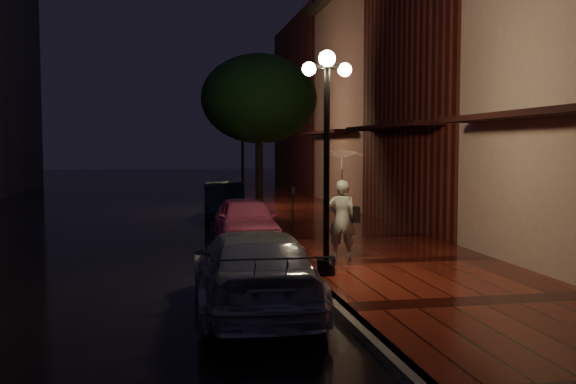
{
  "coord_description": "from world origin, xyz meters",
  "views": [
    {
      "loc": [
        -2.65,
        -16.96,
        2.63
      ],
      "look_at": [
        0.56,
        0.16,
        1.4
      ],
      "focal_mm": 40.0,
      "sensor_mm": 36.0,
      "label": 1
    }
  ],
  "objects": [
    {
      "name": "ground",
      "position": [
        0.0,
        0.0,
        0.0
      ],
      "size": [
        120.0,
        120.0,
        0.0
      ],
      "primitive_type": "plane",
      "color": "black",
      "rests_on": "ground"
    },
    {
      "name": "sidewalk",
      "position": [
        2.25,
        0.0,
        0.07
      ],
      "size": [
        4.5,
        60.0,
        0.15
      ],
      "primitive_type": "cube",
      "color": "#42110B",
      "rests_on": "ground"
    },
    {
      "name": "curb",
      "position": [
        0.0,
        0.0,
        0.07
      ],
      "size": [
        0.25,
        60.0,
        0.15
      ],
      "primitive_type": "cube",
      "color": "#595451",
      "rests_on": "ground"
    },
    {
      "name": "storefront_mid",
      "position": [
        7.0,
        2.0,
        5.5
      ],
      "size": [
        5.0,
        8.0,
        11.0
      ],
      "primitive_type": "cube",
      "color": "#511914",
      "rests_on": "ground"
    },
    {
      "name": "storefront_far",
      "position": [
        7.0,
        10.0,
        4.5
      ],
      "size": [
        5.0,
        8.0,
        9.0
      ],
      "primitive_type": "cube",
      "color": "#8C5951",
      "rests_on": "ground"
    },
    {
      "name": "storefront_extra",
      "position": [
        7.0,
        20.0,
        5.0
      ],
      "size": [
        5.0,
        12.0,
        10.0
      ],
      "primitive_type": "cube",
      "color": "#511914",
      "rests_on": "ground"
    },
    {
      "name": "streetlamp_near",
      "position": [
        0.35,
        -5.0,
        2.6
      ],
      "size": [
        0.96,
        0.36,
        4.31
      ],
      "color": "black",
      "rests_on": "sidewalk"
    },
    {
      "name": "streetlamp_far",
      "position": [
        0.35,
        9.0,
        2.6
      ],
      "size": [
        0.96,
        0.36,
        4.31
      ],
      "color": "black",
      "rests_on": "sidewalk"
    },
    {
      "name": "street_tree",
      "position": [
        0.61,
        5.99,
        4.24
      ],
      "size": [
        4.16,
        4.16,
        5.8
      ],
      "color": "black",
      "rests_on": "sidewalk"
    },
    {
      "name": "pink_car",
      "position": [
        -0.6,
        0.09,
        0.65
      ],
      "size": [
        1.55,
        3.82,
        1.3
      ],
      "primitive_type": "imported",
      "rotation": [
        0.0,
        0.0,
        0.01
      ],
      "color": "pink",
      "rests_on": "ground"
    },
    {
      "name": "navy_car",
      "position": [
        -0.66,
        6.41,
        0.67
      ],
      "size": [
        1.62,
        4.12,
        1.33
      ],
      "primitive_type": "imported",
      "rotation": [
        0.0,
        0.0,
        -0.05
      ],
      "color": "black",
      "rests_on": "ground"
    },
    {
      "name": "silver_car",
      "position": [
        -1.33,
        -6.99,
        0.66
      ],
      "size": [
        1.97,
        4.6,
        1.32
      ],
      "primitive_type": "imported",
      "rotation": [
        0.0,
        0.0,
        3.12
      ],
      "color": "#A6A5AC",
      "rests_on": "ground"
    },
    {
      "name": "woman_with_umbrella",
      "position": [
        1.12,
        -3.33,
        1.77
      ],
      "size": [
        1.02,
        1.04,
        2.45
      ],
      "rotation": [
        0.0,
        0.0,
        2.8
      ],
      "color": "white",
      "rests_on": "sidewalk"
    },
    {
      "name": "parking_meter",
      "position": [
        1.0,
        1.7,
        0.93
      ],
      "size": [
        0.13,
        0.1,
        1.29
      ],
      "rotation": [
        0.0,
        0.0,
        0.13
      ],
      "color": "black",
      "rests_on": "sidewalk"
    }
  ]
}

